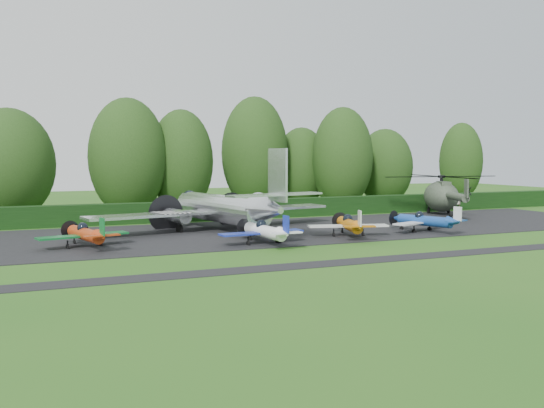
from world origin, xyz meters
name	(u,v)px	position (x,y,z in m)	size (l,w,h in m)	color
ground	(340,246)	(0.00, 0.00, 0.00)	(160.00, 160.00, 0.00)	#255A19
apron	(284,231)	(0.00, 10.00, 0.00)	(70.00, 18.00, 0.01)	black
taxiway_verge	(386,259)	(0.00, -6.00, 0.00)	(70.00, 2.00, 0.00)	black
hedgerow	(241,219)	(0.00, 21.00, 0.00)	(90.00, 1.60, 2.00)	black
transport_plane	(222,208)	(-5.30, 11.32, 2.07)	(23.22, 17.80, 7.44)	white
light_plane_red	(85,234)	(-17.26, 6.28, 1.04)	(6.51, 6.85, 2.50)	#A4320F
light_plane_white	(265,231)	(-4.87, 2.70, 1.05)	(6.59, 6.93, 2.53)	white
light_plane_orange	(349,224)	(3.07, 3.97, 1.05)	(6.59, 6.93, 2.53)	#BB640B
light_plane_blue	(425,221)	(10.70, 4.18, 1.03)	(6.42, 6.75, 2.47)	navy
helicopter	(442,194)	(22.28, 16.40, 2.37)	(13.69, 16.03, 4.41)	#333C2E
sign_board	(449,201)	(26.16, 19.92, 1.14)	(3.01, 0.11, 1.69)	#3F3326
tree_0	(385,167)	(24.07, 30.54, 5.09)	(7.53, 7.53, 10.20)	black
tree_1	(461,161)	(40.19, 34.42, 5.76)	(6.39, 6.39, 11.56)	black
tree_2	(128,157)	(-10.28, 29.08, 6.48)	(8.54, 8.54, 12.97)	black
tree_4	(181,161)	(-4.09, 29.75, 5.95)	(7.33, 7.33, 11.93)	black
tree_5	(255,153)	(5.79, 31.84, 6.96)	(8.25, 8.25, 13.93)	black
tree_7	(9,164)	(-22.30, 28.80, 5.74)	(9.17, 9.17, 11.49)	black
tree_8	(342,158)	(16.21, 28.18, 6.34)	(7.61, 7.61, 12.69)	black
tree_9	(301,167)	(12.93, 33.23, 5.14)	(7.12, 7.12, 10.31)	black
tree_10	(335,162)	(15.57, 28.81, 5.77)	(5.77, 5.77, 11.58)	black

